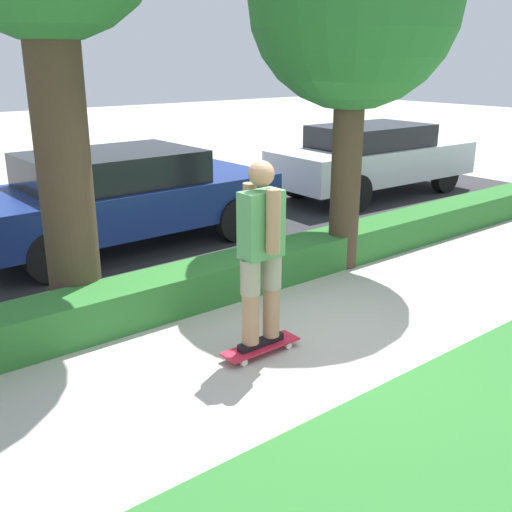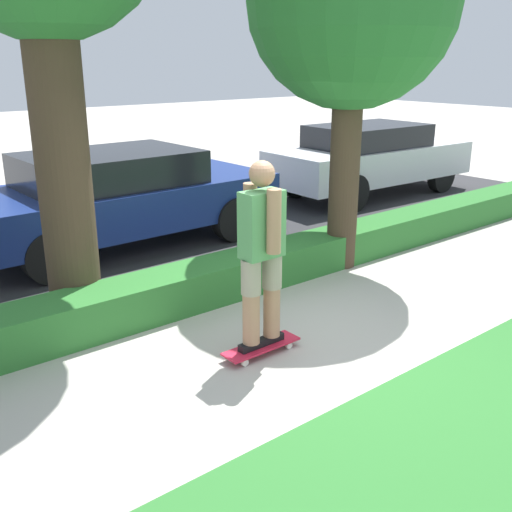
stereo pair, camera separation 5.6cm
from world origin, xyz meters
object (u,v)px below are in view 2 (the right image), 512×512
Objects in this scene: skater_person at (262,251)px; parked_car_rear at (370,157)px; skateboard at (261,347)px; parked_car_middle at (118,196)px; tree_mid at (352,5)px.

skater_person is 0.39× the size of parked_car_rear.
skater_person is 7.52m from parked_car_rear.
skater_person reaches higher than skateboard.
parked_car_rear is at bearing -1.02° from parked_car_middle.
parked_car_rear is (6.31, 4.08, -0.27)m from skater_person.
skateboard is 0.17× the size of parked_car_middle.
skater_person is at bearing -145.03° from parked_car_rear.
tree_mid is (2.55, 1.34, 2.32)m from skater_person.
tree_mid reaches higher than skateboard.
parked_car_rear is (3.76, 2.74, -2.58)m from tree_mid.
skater_person is at bearing -98.94° from parked_car_middle.
parked_car_middle is (-1.95, 2.77, -2.60)m from tree_mid.
tree_mid is at bearing -141.86° from parked_car_rear.
tree_mid reaches higher than parked_car_middle.
skateboard is 4.38m from tree_mid.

